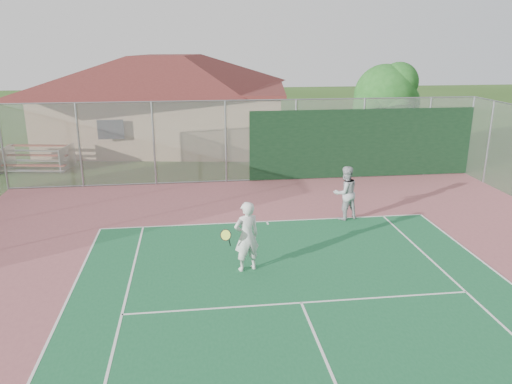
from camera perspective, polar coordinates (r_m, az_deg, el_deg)
The scene contains 6 objects.
back_fence at distance 21.68m, azimuth 4.81°, elevation 5.68°, with size 20.08×0.11×3.53m.
clubhouse at distance 29.37m, azimuth -10.09°, elevation 11.23°, with size 15.16×11.24×6.02m.
bleachers at distance 25.65m, azimuth -23.83°, elevation 3.59°, with size 3.17×2.12×1.10m.
tree at distance 25.25m, azimuth 14.70°, elevation 10.40°, with size 3.52×3.33×4.91m.
player_white_front at distance 13.16m, azimuth -1.11°, elevation -5.16°, with size 1.17×0.81×1.91m.
player_grey_back at distance 17.17m, azimuth 10.16°, elevation -0.16°, with size 1.06×0.93×1.85m.
Camera 1 is at (-2.38, -3.79, 5.96)m, focal length 35.00 mm.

